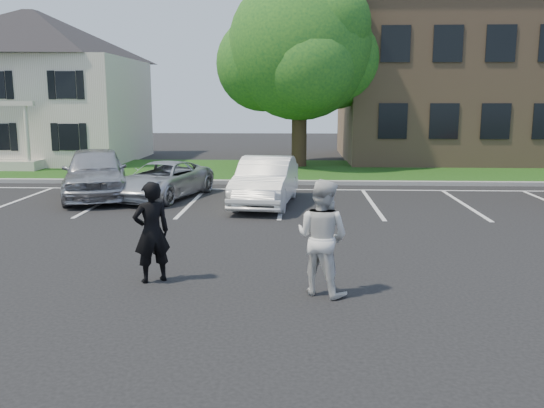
# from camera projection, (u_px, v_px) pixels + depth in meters

# --- Properties ---
(ground_plane) EXTENTS (90.00, 90.00, 0.00)m
(ground_plane) POSITION_uv_depth(u_px,v_px,m) (270.00, 285.00, 10.01)
(ground_plane) COLOR black
(ground_plane) RESTS_ON ground
(curb) EXTENTS (40.00, 0.30, 0.15)m
(curb) POSITION_uv_depth(u_px,v_px,m) (285.00, 182.00, 21.79)
(curb) COLOR gray
(curb) RESTS_ON ground
(grass_strip) EXTENTS (44.00, 8.00, 0.08)m
(grass_strip) POSITION_uv_depth(u_px,v_px,m) (286.00, 170.00, 25.73)
(grass_strip) COLOR #153F0D
(grass_strip) RESTS_ON ground
(stall_lines) EXTENTS (34.00, 5.36, 0.01)m
(stall_lines) POSITION_uv_depth(u_px,v_px,m) (325.00, 198.00, 18.75)
(stall_lines) COLOR silver
(stall_lines) RESTS_ON ground
(house) EXTENTS (10.30, 9.22, 7.60)m
(house) POSITION_uv_depth(u_px,v_px,m) (35.00, 86.00, 29.51)
(house) COLOR beige
(house) RESTS_ON ground
(tree) EXTENTS (7.80, 7.20, 8.80)m
(tree) POSITION_uv_depth(u_px,v_px,m) (302.00, 51.00, 26.33)
(tree) COLOR black
(tree) RESTS_ON ground
(man_black_suit) EXTENTS (0.78, 0.71, 1.79)m
(man_black_suit) POSITION_uv_depth(u_px,v_px,m) (152.00, 232.00, 10.05)
(man_black_suit) COLOR black
(man_black_suit) RESTS_ON ground
(man_white_shirt) EXTENTS (1.17, 1.11, 1.92)m
(man_white_shirt) POSITION_uv_depth(u_px,v_px,m) (322.00, 237.00, 9.41)
(man_white_shirt) COLOR silver
(man_white_shirt) RESTS_ON ground
(car_silver_west) EXTENTS (3.36, 5.23, 1.66)m
(car_silver_west) POSITION_uv_depth(u_px,v_px,m) (95.00, 172.00, 18.75)
(car_silver_west) COLOR #A5A5AA
(car_silver_west) RESTS_ON ground
(car_silver_minivan) EXTENTS (3.10, 4.63, 1.18)m
(car_silver_minivan) POSITION_uv_depth(u_px,v_px,m) (162.00, 180.00, 18.67)
(car_silver_minivan) COLOR #B5B7BD
(car_silver_minivan) RESTS_ON ground
(car_white_sedan) EXTENTS (1.99, 4.53, 1.45)m
(car_white_sedan) POSITION_uv_depth(u_px,v_px,m) (266.00, 181.00, 17.49)
(car_white_sedan) COLOR white
(car_white_sedan) RESTS_ON ground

